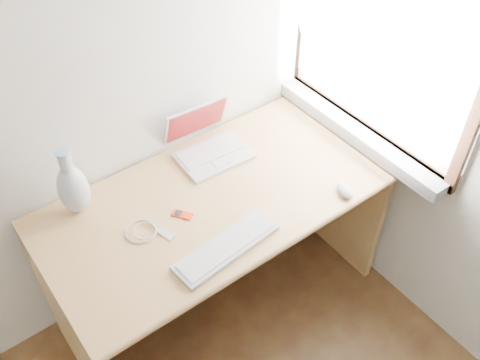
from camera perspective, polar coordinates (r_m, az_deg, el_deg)
window at (r=2.18m, az=14.56°, el=15.27°), size 0.11×0.99×1.10m
desk at (r=2.35m, az=-3.62°, el=-4.13°), size 1.42×0.71×0.75m
laptop at (r=2.31m, az=-3.40°, el=3.89°), size 0.31×0.26×0.21m
external_keyboard at (r=1.96m, az=-1.47°, el=-7.14°), size 0.43×0.16×0.02m
mouse at (r=2.18m, az=11.13°, el=-1.07°), size 0.09×0.11×0.03m
ipod at (r=2.08m, az=-6.15°, el=-3.69°), size 0.07×0.08×0.01m
cable_coil at (r=2.04m, az=-10.51°, el=-5.44°), size 0.15×0.15×0.01m
remote at (r=2.02m, az=-7.95°, el=-5.67°), size 0.05×0.08×0.01m
vase at (r=2.10m, az=-17.38°, el=-0.79°), size 0.12×0.12×0.30m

